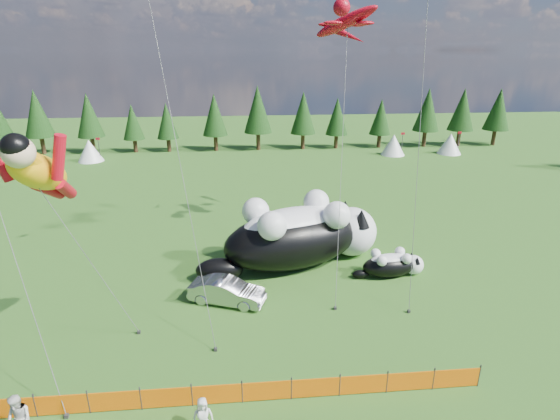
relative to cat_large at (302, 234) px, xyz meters
name	(u,v)px	position (x,y,z in m)	size (l,w,h in m)	color
ground	(220,356)	(-5.06, -8.96, -2.18)	(160.00, 160.00, 0.00)	#15370A
safety_fence	(217,394)	(-5.06, -11.96, -1.68)	(22.06, 0.06, 1.10)	#262626
tree_line	(231,122)	(-5.06, 36.04, 1.82)	(90.00, 4.00, 8.00)	black
festival_tents	(313,146)	(5.94, 31.04, -0.78)	(50.00, 3.20, 2.80)	white
cat_large	(302,234)	(0.00, 0.00, 0.00)	(12.35, 7.21, 4.59)	black
cat_small	(393,264)	(5.54, -2.12, -1.37)	(4.69, 1.92, 1.69)	black
car	(227,291)	(-4.83, -4.34, -1.47)	(1.50, 4.31, 1.42)	#ABABB0
spectator_b	(19,419)	(-12.08, -13.07, -1.19)	(0.96, 0.57, 1.98)	silver
spectator_e	(203,416)	(-5.51, -13.35, -1.38)	(0.78, 0.51, 1.59)	silver
superhero_kite	(39,172)	(-11.63, -8.86, 6.88)	(4.60, 4.63, 11.31)	#FFAE0D
gecko_kite	(346,22)	(3.21, 4.02, 13.02)	(7.16, 13.29, 18.00)	#B9091A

